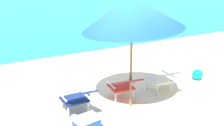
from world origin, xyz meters
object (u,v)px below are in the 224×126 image
Objects in this scene: lounge_chair_left at (77,97)px; lounge_chair_right at (164,78)px; beach_ball at (197,75)px; cooler_box at (87,124)px; lounge_chair_center at (124,85)px; beach_umbrella_center at (132,13)px.

lounge_chair_left and lounge_chair_right have the same top height.
beach_ball is (1.34, 0.27, -0.26)m from lounge_chair_right.
lounge_chair_left is 1.68× the size of cooler_box.
cooler_box is at bearing -164.80° from beach_ball.
cooler_box is (-3.68, -1.00, 0.02)m from beach_ball.
beach_ball is at bearing 11.39° from lounge_chair_right.
lounge_chair_right reaches higher than beach_ball.
lounge_chair_center is at bearing -175.44° from beach_ball.
lounge_chair_left is 0.99× the size of lounge_chair_right.
beach_ball is at bearing 15.20° from cooler_box.
lounge_chair_center reaches higher than cooler_box.
lounge_chair_right is (2.23, 0.02, 0.00)m from lounge_chair_left.
lounge_chair_right is 1.39m from beach_ball.
cooler_box is at bearing -98.83° from lounge_chair_left.
lounge_chair_center is 1.54m from cooler_box.
lounge_chair_left is 3.59m from beach_ball.
lounge_chair_left is 1.18m from lounge_chair_center.
lounge_chair_center and lounge_chair_right have the same top height.
cooler_box is at bearing -147.80° from lounge_chair_center.
beach_ball is at bearing 11.40° from beach_umbrella_center.
lounge_chair_center is (1.17, 0.10, 0.00)m from lounge_chair_left.
beach_ball is (3.57, 0.29, -0.26)m from lounge_chair_left.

